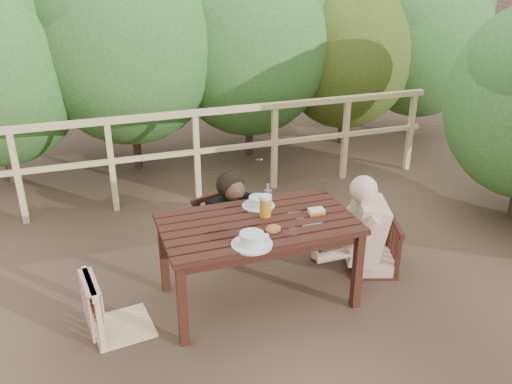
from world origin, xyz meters
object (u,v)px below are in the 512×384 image
object	(u,v)px
bread_roll	(273,229)
butter_tub	(316,212)
chair_far	(222,204)
diner_right	(382,194)
chair_left	(117,278)
chair_right	(375,226)
table	(258,261)
beer_glass	(265,207)
bottle	(268,199)
soup_near	(252,239)
woman	(221,186)
tumbler	(293,234)
soup_far	(258,202)

from	to	relation	value
bread_roll	butter_tub	xyz separation A→B (m)	(0.42, 0.16, -0.01)
chair_far	diner_right	bearing A→B (deg)	-54.14
chair_left	chair_right	size ratio (longest dim) A/B	1.05
chair_far	table	bearing A→B (deg)	-106.56
beer_glass	bread_roll	bearing A→B (deg)	-97.54
bottle	chair_right	bearing A→B (deg)	-2.20
soup_near	butter_tub	size ratio (longest dim) A/B	2.40
chair_right	bottle	world-z (taller)	bottle
woman	soup_near	distance (m)	1.24
diner_right	bottle	size ratio (longest dim) A/B	5.77
chair_far	soup_near	distance (m)	1.25
chair_left	diner_right	size ratio (longest dim) A/B	0.61
woman	beer_glass	size ratio (longest dim) A/B	6.49
table	diner_right	distance (m)	1.17
soup_near	butter_tub	bearing A→B (deg)	24.20
chair_left	bread_roll	size ratio (longest dim) A/B	7.40
chair_left	tumbler	xyz separation A→B (m)	(1.21, -0.28, 0.28)
butter_tub	soup_near	bearing A→B (deg)	-151.54
bread_roll	tumbler	world-z (taller)	tumbler
bottle	diner_right	bearing A→B (deg)	-2.13
chair_right	beer_glass	world-z (taller)	beer_glass
chair_left	chair_far	world-z (taller)	chair_left
chair_left	tumbler	size ratio (longest dim) A/B	11.29
tumbler	soup_far	bearing A→B (deg)	95.83
bottle	soup_near	bearing A→B (deg)	-122.56
butter_tub	bottle	bearing A→B (deg)	159.74
chair_left	soup_far	world-z (taller)	chair_left
chair_far	soup_near	world-z (taller)	chair_far
chair_far	soup_far	size ratio (longest dim) A/B	3.26
tumbler	diner_right	bearing A→B (deg)	22.42
chair_far	soup_far	world-z (taller)	chair_far
chair_far	bottle	xyz separation A→B (m)	(0.15, -0.78, 0.37)
diner_right	bread_roll	bearing A→B (deg)	123.68
diner_right	bottle	world-z (taller)	diner_right
chair_left	chair_far	bearing A→B (deg)	-54.82
bottle	tumbler	xyz separation A→B (m)	(0.03, -0.43, -0.08)
bottle	tumbler	world-z (taller)	bottle
chair_far	diner_right	distance (m)	1.43
diner_right	soup_near	size ratio (longest dim) A/B	4.90
woman	chair_left	bearing A→B (deg)	24.28
chair_right	chair_far	bearing A→B (deg)	-107.54
soup_far	bread_roll	bearing A→B (deg)	-95.95
beer_glass	tumbler	size ratio (longest dim) A/B	2.38
diner_right	tumbler	size ratio (longest dim) A/B	18.45
soup_far	butter_tub	distance (m)	0.47
bottle	butter_tub	bearing A→B (deg)	-24.52
chair_right	soup_near	size ratio (longest dim) A/B	2.85
table	chair_far	distance (m)	0.91
diner_right	soup_near	world-z (taller)	diner_right
bottle	beer_glass	bearing A→B (deg)	-125.01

